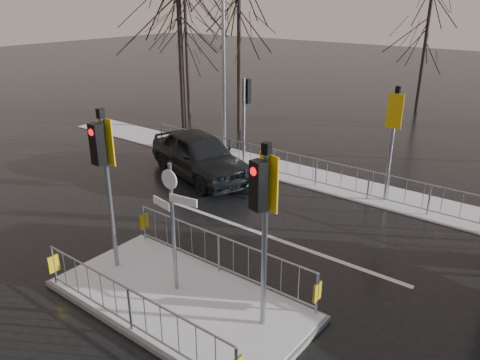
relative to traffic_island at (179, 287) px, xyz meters
The scene contains 11 objects.
ground 0.39m from the traffic_island, 42.90° to the right, with size 120.00×120.00×0.00m, color black.
snow_verge 8.60m from the traffic_island, 89.92° to the left, with size 30.00×2.00×0.04m, color silver.
lane_markings 0.52m from the traffic_island, 88.07° to the right, with size 8.00×11.38×0.01m.
traffic_island is the anchor object (origin of this frame).
far_kerb_fixtures 8.11m from the traffic_island, 87.84° to the left, with size 18.00×0.65×3.83m.
car_far_lane 7.97m from the traffic_island, 128.84° to the left, with size 2.03×5.04×1.72m, color black.
tree_near_a 16.23m from the traffic_island, 133.66° to the left, with size 4.75×4.75×8.97m.
tree_near_b 15.57m from the traffic_island, 122.60° to the left, with size 4.00×4.00×7.55m.
tree_near_c 18.84m from the traffic_island, 132.79° to the left, with size 3.50×3.50×6.61m.
tree_far_a 22.52m from the traffic_island, 95.17° to the left, with size 3.75×3.75×7.08m.
street_lamp_left 12.17m from the traffic_island, 124.07° to the left, with size 1.25×0.18×8.20m.
Camera 1 is at (6.47, -6.16, 6.47)m, focal length 35.00 mm.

